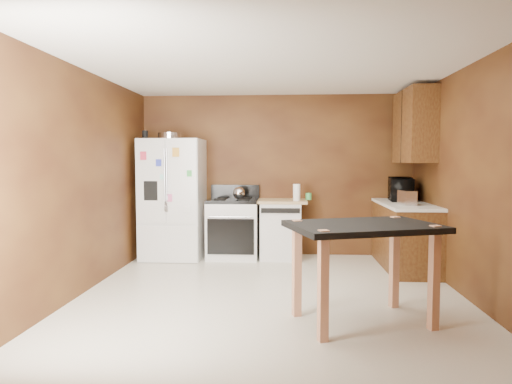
# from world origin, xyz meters

# --- Properties ---
(floor) EXTENTS (4.50, 4.50, 0.00)m
(floor) POSITION_xyz_m (0.00, 0.00, 0.00)
(floor) COLOR beige
(floor) RESTS_ON ground
(ceiling) EXTENTS (4.50, 4.50, 0.00)m
(ceiling) POSITION_xyz_m (0.00, 0.00, 2.50)
(ceiling) COLOR white
(ceiling) RESTS_ON ground
(wall_back) EXTENTS (4.20, 0.00, 4.20)m
(wall_back) POSITION_xyz_m (0.00, 2.25, 1.25)
(wall_back) COLOR brown
(wall_back) RESTS_ON ground
(wall_front) EXTENTS (4.20, 0.00, 4.20)m
(wall_front) POSITION_xyz_m (0.00, -2.25, 1.25)
(wall_front) COLOR brown
(wall_front) RESTS_ON ground
(wall_left) EXTENTS (0.00, 4.50, 4.50)m
(wall_left) POSITION_xyz_m (-2.10, 0.00, 1.25)
(wall_left) COLOR brown
(wall_left) RESTS_ON ground
(wall_right) EXTENTS (0.00, 4.50, 4.50)m
(wall_right) POSITION_xyz_m (2.10, 0.00, 1.25)
(wall_right) COLOR brown
(wall_right) RESTS_ON ground
(roasting_pan) EXTENTS (0.37, 0.37, 0.09)m
(roasting_pan) POSITION_xyz_m (-1.57, 1.84, 1.85)
(roasting_pan) COLOR silver
(roasting_pan) RESTS_ON refrigerator
(pen_cup) EXTENTS (0.09, 0.09, 0.13)m
(pen_cup) POSITION_xyz_m (-1.95, 1.82, 1.86)
(pen_cup) COLOR black
(pen_cup) RESTS_ON refrigerator
(kettle) EXTENTS (0.19, 0.19, 0.19)m
(kettle) POSITION_xyz_m (-0.54, 1.87, 0.99)
(kettle) COLOR silver
(kettle) RESTS_ON gas_range
(paper_towel) EXTENTS (0.13, 0.13, 0.25)m
(paper_towel) POSITION_xyz_m (0.32, 1.82, 1.01)
(paper_towel) COLOR white
(paper_towel) RESTS_ON dishwasher
(green_canister) EXTENTS (0.10, 0.10, 0.10)m
(green_canister) POSITION_xyz_m (0.50, 2.00, 0.94)
(green_canister) COLOR #45B458
(green_canister) RESTS_ON dishwasher
(toaster) EXTENTS (0.20, 0.28, 0.19)m
(toaster) POSITION_xyz_m (1.74, 1.15, 0.99)
(toaster) COLOR silver
(toaster) RESTS_ON right_cabinets
(microwave) EXTENTS (0.43, 0.59, 0.31)m
(microwave) POSITION_xyz_m (1.82, 1.80, 1.05)
(microwave) COLOR black
(microwave) RESTS_ON right_cabinets
(refrigerator) EXTENTS (0.90, 0.80, 1.80)m
(refrigerator) POSITION_xyz_m (-1.55, 1.86, 0.90)
(refrigerator) COLOR white
(refrigerator) RESTS_ON ground
(gas_range) EXTENTS (0.76, 0.68, 1.10)m
(gas_range) POSITION_xyz_m (-0.64, 1.92, 0.46)
(gas_range) COLOR white
(gas_range) RESTS_ON ground
(dishwasher) EXTENTS (0.78, 0.63, 0.89)m
(dishwasher) POSITION_xyz_m (0.08, 1.95, 0.45)
(dishwasher) COLOR white
(dishwasher) RESTS_ON ground
(right_cabinets) EXTENTS (0.63, 1.58, 2.45)m
(right_cabinets) POSITION_xyz_m (1.84, 1.48, 0.91)
(right_cabinets) COLOR brown
(right_cabinets) RESTS_ON ground
(island) EXTENTS (1.49, 1.22, 0.92)m
(island) POSITION_xyz_m (0.86, -0.76, 0.78)
(island) COLOR black
(island) RESTS_ON ground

